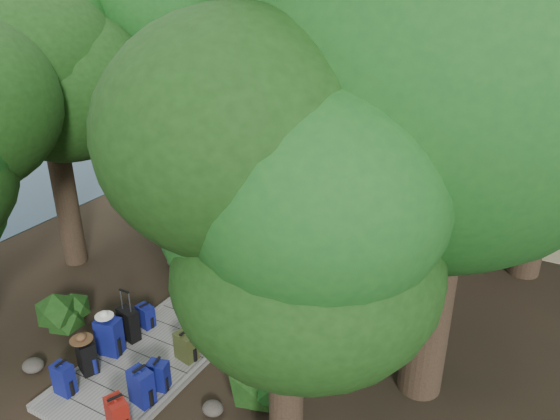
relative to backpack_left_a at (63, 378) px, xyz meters
The scene contains 49 objects.
ground 4.50m from the backpack_left_a, 81.37° to the left, with size 120.00×120.00×0.00m, color #2E2117.
sand_beach 20.44m from the backpack_left_a, 88.12° to the left, with size 40.00×22.00×0.02m, color tan.
water_bay 42.98m from the backpack_left_a, 136.80° to the left, with size 50.00×60.00×0.02m, color #274051.
distant_hill 65.54m from the backpack_left_a, 126.88° to the left, with size 32.00×16.00×12.00m, color black.
boardwalk 5.48m from the backpack_left_a, 82.94° to the left, with size 2.00×12.00×0.12m, color gray.
backpack_left_a is the anchor object (origin of this frame).
backpack_left_b 0.62m from the backpack_left_a, 98.18° to the left, with size 0.39×0.28×0.72m, color black, non-canonical shape.
backpack_left_c 1.21m from the backpack_left_a, 94.55° to the left, with size 0.45×0.32×0.84m, color navy, non-canonical shape.
backpack_left_d 2.18m from the backpack_left_a, 92.14° to the left, with size 0.35×0.25×0.53m, color navy, non-canonical shape.
backpack_right_a 1.44m from the backpack_left_a, ahead, with size 0.38×0.27×0.69m, color maroon, non-canonical shape.
backpack_right_b 1.43m from the backpack_left_a, 19.96° to the left, with size 0.41×0.29×0.73m, color navy, non-canonical shape.
backpack_right_c 1.63m from the backpack_left_a, 33.40° to the left, with size 0.35×0.25×0.61m, color navy, non-canonical shape.
backpack_right_d 2.20m from the backpack_left_a, 53.86° to the left, with size 0.40×0.29×0.62m, color #363E1B, non-canonical shape.
duffel_right_khaki 2.70m from the backpack_left_a, 60.68° to the left, with size 0.41×0.62×0.41m, color brown, non-canonical shape.
duffel_right_black 3.22m from the backpack_left_a, 63.80° to the left, with size 0.49×0.78×0.49m, color black, non-canonical shape.
suitcase_on_boardwalk 1.71m from the backpack_left_a, 92.91° to the left, with size 0.44×0.24×0.68m, color black, non-canonical shape.
lone_suitcase_on_sand 12.45m from the backpack_left_a, 84.77° to the left, with size 0.40×0.23×0.63m, color black, non-canonical shape.
hat_brown 0.73m from the backpack_left_a, 99.53° to the left, with size 0.42×0.42×0.12m, color #51351E, non-canonical shape.
hat_white 1.32m from the backpack_left_a, 96.42° to the left, with size 0.36×0.36×0.12m, color silver, non-canonical shape.
kayak 14.60m from the backpack_left_a, 97.79° to the left, with size 0.65×2.96×0.30m, color #9E0F0D.
sun_lounger 15.00m from the backpack_left_a, 73.63° to the left, with size 0.65×2.02×0.65m, color silver, non-canonical shape.
tree_right_a 5.17m from the backpack_left_a, ahead, with size 4.20×4.20×6.99m, color black, non-canonical shape.
tree_right_b 8.09m from the backpack_left_a, 31.64° to the left, with size 6.15×6.15×10.99m, color black, non-canonical shape.
tree_right_c 8.29m from the backpack_left_a, 54.48° to the left, with size 4.67×4.67×8.08m, color black, non-canonical shape.
tree_right_e 12.99m from the backpack_left_a, 68.07° to the left, with size 4.88×4.88×8.78m, color black, non-canonical shape.
tree_left_b 6.19m from the backpack_left_a, 136.05° to the left, with size 4.40×4.40×7.91m, color black, non-canonical shape.
tree_left_c 9.29m from the backpack_left_a, 110.93° to the left, with size 5.15×5.15×8.95m, color black, non-canonical shape.
tree_back_a 20.33m from the backpack_left_a, 91.17° to the left, with size 5.06×5.06×8.75m, color black, non-canonical shape.
tree_back_b 21.24m from the backpack_left_a, 82.41° to the left, with size 5.76×5.76×10.29m, color black, non-canonical shape.
tree_back_c 21.06m from the backpack_left_a, 74.74° to the left, with size 5.63×5.63×10.13m, color black, non-canonical shape.
tree_back_d 19.37m from the backpack_left_a, 104.05° to the left, with size 4.25×4.25×7.09m, color black, non-canonical shape.
palm_right_a 11.52m from the backpack_left_a, 72.21° to the left, with size 3.85×3.85×6.56m, color #193F11, non-canonical shape.
palm_right_b 16.41m from the backpack_left_a, 68.93° to the left, with size 4.77×4.77×9.21m, color #193F11, non-canonical shape.
palm_right_c 16.92m from the backpack_left_a, 80.94° to the left, with size 4.00×4.00×6.36m, color #193F11, non-canonical shape.
palm_left_a 11.33m from the backpack_left_a, 108.61° to the left, with size 3.88×3.88×6.18m, color #193F11, non-canonical shape.
rock_left_a 1.18m from the backpack_left_a, behind, with size 0.42×0.38×0.23m, color #4C473F, non-canonical shape.
rock_left_b 2.75m from the backpack_left_a, 133.04° to the left, with size 0.35×0.31×0.19m, color #4C473F, non-canonical shape.
rock_left_c 4.77m from the backpack_left_a, 105.46° to the left, with size 0.44×0.40×0.24m, color #4C473F, non-canonical shape.
rock_left_d 7.45m from the backpack_left_a, 102.35° to the left, with size 0.28×0.25×0.15m, color #4C473F, non-canonical shape.
rock_right_a 2.68m from the backpack_left_a, 21.06° to the left, with size 0.38×0.35×0.21m, color #4C473F, non-canonical shape.
rock_right_b 4.52m from the backpack_left_a, 41.36° to the left, with size 0.54×0.49×0.30m, color #4C473F, non-canonical shape.
rock_right_c 6.40m from the backpack_left_a, 64.51° to the left, with size 0.29×0.26×0.16m, color #4C473F, non-canonical shape.
rock_right_d 8.82m from the backpack_left_a, 66.70° to the left, with size 0.55×0.49×0.30m, color #4C473F, non-canonical shape.
shrub_left_a 1.97m from the backpack_left_a, 135.95° to the left, with size 1.03×1.03×0.93m, color #164918, non-canonical shape.
shrub_left_b 6.01m from the backpack_left_a, 100.36° to the left, with size 0.87×0.87×0.79m, color #164918, non-canonical shape.
shrub_left_c 9.09m from the backpack_left_a, 103.14° to the left, with size 1.08×1.08×0.97m, color #164918, non-canonical shape.
shrub_right_a 3.56m from the backpack_left_a, 26.39° to the left, with size 1.11×1.11×1.00m, color #164918, non-canonical shape.
shrub_right_b 7.21m from the backpack_left_a, 65.60° to the left, with size 1.23×1.23×1.11m, color #164918, non-canonical shape.
shrub_right_c 10.22m from the backpack_left_a, 74.72° to the left, with size 0.91×0.91×0.82m, color #164918, non-canonical shape.
Camera 1 is at (6.25, -9.09, 7.05)m, focal length 35.00 mm.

